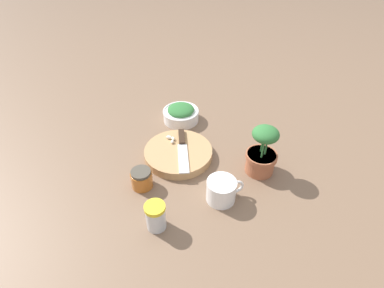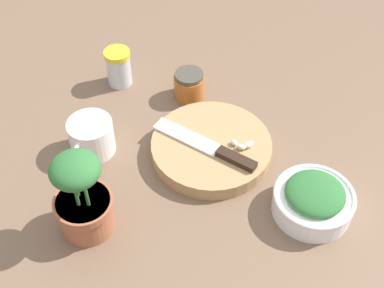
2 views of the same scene
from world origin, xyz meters
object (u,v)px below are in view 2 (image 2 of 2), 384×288
Objects in this scene: spice_jar at (118,67)px; honey_jar at (189,85)px; chef_knife at (210,147)px; herb_bowl at (313,200)px; coffee_mug at (91,137)px; potted_herb at (82,200)px; garlic_cloves at (243,145)px; cutting_board at (213,149)px.

spice_jar is 1.27× the size of honey_jar.
spice_jar reaches higher than chef_knife.
chef_knife is 0.22m from herb_bowl.
chef_knife is 1.95× the size of coffee_mug.
coffee_mug is 0.65× the size of potted_herb.
coffee_mug reaches higher than honey_jar.
potted_herb reaches higher than honey_jar.
herb_bowl is at bearing -164.93° from coffee_mug.
herb_bowl is 0.41m from potted_herb.
honey_jar reaches higher than chef_knife.
herb_bowl is at bearing 171.61° from spice_jar.
chef_knife is 2.63× the size of spice_jar.
herb_bowl reaches higher than garlic_cloves.
cutting_board is 5.31× the size of garlic_cloves.
cutting_board is 1.63× the size of herb_bowl.
potted_herb is at bearing 64.70° from garlic_cloves.
potted_herb is at bearing 97.64° from honey_jar.
herb_bowl is at bearing -140.40° from potted_herb.
chef_knife is 1.54× the size of herb_bowl.
potted_herb is (0.32, 0.26, 0.04)m from herb_bowl.
potted_herb is at bearing 158.82° from chef_knife.
cutting_board is 3.54× the size of honey_jar.
coffee_mug reaches higher than cutting_board.
potted_herb reaches higher than herb_bowl.
spice_jar is 0.40m from potted_herb.
chef_knife is 0.32m from spice_jar.
spice_jar is 0.48× the size of potted_herb.
cutting_board is 1.06× the size of chef_knife.
cutting_board is at bearing 140.21° from honey_jar.
garlic_cloves is 0.31× the size of herb_bowl.
chef_knife is at bearing 39.34° from garlic_cloves.
chef_knife is at bearing 137.44° from honey_jar.
honey_jar is 0.38× the size of potted_herb.
spice_jar is at bearing -64.60° from coffee_mug.
potted_herb is (-0.12, 0.15, 0.04)m from coffee_mug.
honey_jar reaches higher than cutting_board.
honey_jar is at bearing -104.86° from coffee_mug.
garlic_cloves is 0.25× the size of potted_herb.
potted_herb is at bearing 72.12° from cutting_board.
honey_jar is (0.20, -0.09, -0.01)m from garlic_cloves.
chef_knife is at bearing 103.08° from cutting_board.
chef_knife is 0.28m from potted_herb.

